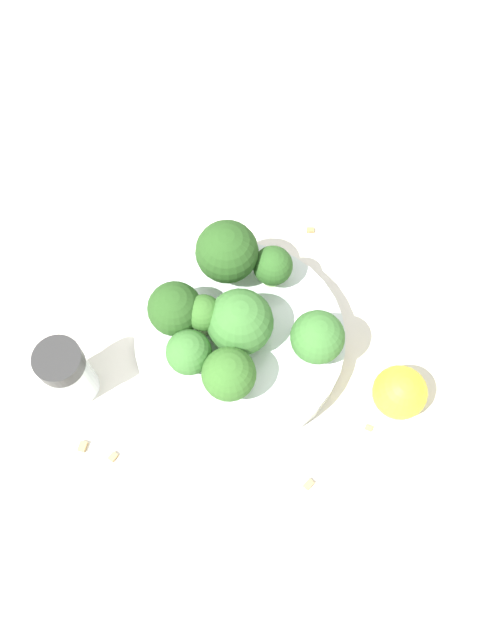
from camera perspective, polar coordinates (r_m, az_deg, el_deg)
name	(u,v)px	position (r m, az deg, el deg)	size (l,w,h in m)	color
ground_plane	(240,347)	(0.60, 0.00, -2.51)	(3.00, 3.00, 0.00)	silver
bowl	(240,341)	(0.59, 0.00, -1.94)	(0.19, 0.19, 0.03)	silver
broccoli_floret_0	(242,321)	(0.54, 0.18, -0.13)	(0.06, 0.06, 0.06)	#84AD66
broccoli_floret_1	(317,341)	(0.54, 7.04, -1.89)	(0.05, 0.05, 0.05)	#8EB770
broccoli_floret_2	(189,353)	(0.54, -4.69, -3.01)	(0.04, 0.04, 0.05)	#8EB770
broccoli_floret_3	(174,314)	(0.55, -6.06, 0.54)	(0.05, 0.05, 0.06)	#8EB770
broccoli_floret_4	(227,374)	(0.53, -1.21, -4.95)	(0.05, 0.05, 0.05)	#84AD66
broccoli_floret_5	(203,318)	(0.54, -3.43, 0.20)	(0.03, 0.03, 0.05)	#84AD66
broccoli_floret_6	(227,252)	(0.56, -1.20, 6.23)	(0.06, 0.06, 0.07)	#8EB770
broccoli_floret_7	(273,267)	(0.57, 3.00, 4.89)	(0.04, 0.04, 0.04)	#8EB770
pepper_shaker	(68,373)	(0.57, -15.46, -4.67)	(0.04, 0.04, 0.08)	silver
lemon_wedge	(400,392)	(0.58, 14.40, -6.43)	(0.05, 0.05, 0.05)	yellow
almond_crumb_0	(311,229)	(0.66, 6.47, 8.25)	(0.01, 0.01, 0.01)	#AD7F4C
almond_crumb_1	(113,456)	(0.58, -11.57, -12.12)	(0.01, 0.01, 0.01)	tan
almond_crumb_2	(369,428)	(0.59, 11.72, -9.61)	(0.01, 0.00, 0.01)	tan
almond_crumb_3	(82,446)	(0.59, -14.23, -11.10)	(0.01, 0.01, 0.01)	tan
almond_crumb_4	(309,484)	(0.57, 6.30, -14.68)	(0.01, 0.01, 0.01)	tan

